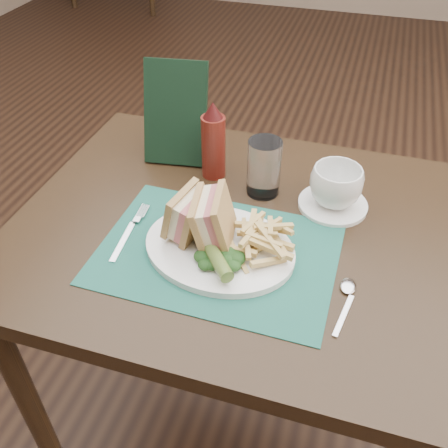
% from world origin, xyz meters
% --- Properties ---
extents(floor, '(7.00, 7.00, 0.00)m').
position_xyz_m(floor, '(0.00, 0.00, 0.00)').
color(floor, black).
rests_on(floor, ground).
extents(wall_back, '(6.00, 0.00, 6.00)m').
position_xyz_m(wall_back, '(0.00, 3.50, 0.00)').
color(wall_back, gray).
rests_on(wall_back, ground).
extents(table_main, '(0.90, 0.75, 0.75)m').
position_xyz_m(table_main, '(0.00, -0.50, 0.38)').
color(table_main, black).
rests_on(table_main, ground).
extents(placemat, '(0.46, 0.33, 0.00)m').
position_xyz_m(placemat, '(0.00, -0.60, 0.75)').
color(placemat, '#1B584B').
rests_on(placemat, table_main).
extents(plate, '(0.33, 0.28, 0.01)m').
position_xyz_m(plate, '(0.00, -0.59, 0.76)').
color(plate, white).
rests_on(plate, placemat).
extents(sandwich_half_a, '(0.09, 0.11, 0.10)m').
position_xyz_m(sandwich_half_a, '(-0.08, -0.57, 0.82)').
color(sandwich_half_a, tan).
rests_on(sandwich_half_a, plate).
extents(sandwich_half_b, '(0.10, 0.12, 0.11)m').
position_xyz_m(sandwich_half_b, '(-0.03, -0.58, 0.82)').
color(sandwich_half_b, tan).
rests_on(sandwich_half_b, plate).
extents(kale_garnish, '(0.11, 0.08, 0.03)m').
position_xyz_m(kale_garnish, '(0.02, -0.64, 0.78)').
color(kale_garnish, '#153413').
rests_on(kale_garnish, plate).
extents(pickle_spear, '(0.10, 0.11, 0.03)m').
position_xyz_m(pickle_spear, '(0.01, -0.65, 0.79)').
color(pickle_spear, '#4D6627').
rests_on(pickle_spear, plate).
extents(fries_pile, '(0.18, 0.20, 0.06)m').
position_xyz_m(fries_pile, '(0.08, -0.57, 0.80)').
color(fries_pile, tan).
rests_on(fries_pile, plate).
extents(fork, '(0.05, 0.17, 0.01)m').
position_xyz_m(fork, '(-0.19, -0.59, 0.76)').
color(fork, silver).
rests_on(fork, placemat).
extents(spoon, '(0.06, 0.15, 0.01)m').
position_xyz_m(spoon, '(0.26, -0.66, 0.76)').
color(spoon, silver).
rests_on(spoon, table_main).
extents(saucer, '(0.19, 0.19, 0.01)m').
position_xyz_m(saucer, '(0.20, -0.38, 0.76)').
color(saucer, white).
rests_on(saucer, table_main).
extents(coffee_cup, '(0.16, 0.16, 0.09)m').
position_xyz_m(coffee_cup, '(0.20, -0.38, 0.80)').
color(coffee_cup, white).
rests_on(coffee_cup, saucer).
extents(drinking_glass, '(0.08, 0.08, 0.13)m').
position_xyz_m(drinking_glass, '(0.04, -0.37, 0.81)').
color(drinking_glass, white).
rests_on(drinking_glass, table_main).
extents(ketchup_bottle, '(0.07, 0.07, 0.19)m').
position_xyz_m(ketchup_bottle, '(-0.09, -0.34, 0.84)').
color(ketchup_bottle, '#57150E').
rests_on(ketchup_bottle, table_main).
extents(check_presenter, '(0.16, 0.11, 0.24)m').
position_xyz_m(check_presenter, '(-0.20, -0.29, 0.87)').
color(check_presenter, black).
rests_on(check_presenter, table_main).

